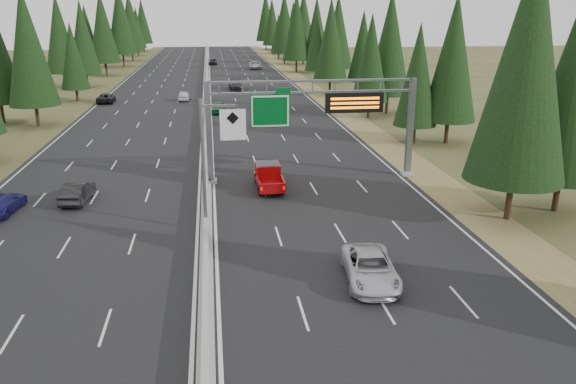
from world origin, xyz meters
name	(u,v)px	position (x,y,z in m)	size (l,w,h in m)	color
road	(207,98)	(0.00, 80.00, 0.04)	(32.00, 260.00, 0.08)	black
shoulder_right	(321,96)	(17.80, 80.00, 0.03)	(3.60, 260.00, 0.06)	olive
shoulder_left	(87,101)	(-17.80, 80.00, 0.03)	(3.60, 260.00, 0.06)	#3E431F
median_barrier	(207,96)	(0.00, 80.00, 0.41)	(0.70, 260.00, 0.85)	#989993
sign_gantry	(321,114)	(8.92, 34.88, 5.27)	(16.75, 0.98, 7.80)	slate
hov_sign_pole	(213,156)	(0.58, 24.97, 4.72)	(2.80, 0.50, 8.00)	slate
tree_row_right	(361,38)	(21.73, 71.70, 9.17)	(11.83, 239.94, 18.96)	black
tree_row_left	(35,39)	(-21.80, 72.33, 9.29)	(11.18, 238.66, 18.98)	black
silver_minivan	(370,268)	(8.03, 17.06, 0.81)	(2.41, 5.23, 1.45)	silver
red_pickup	(268,174)	(4.67, 33.41, 1.03)	(1.88, 5.26, 1.72)	black
car_ahead_green	(219,107)	(1.56, 66.48, 0.80)	(1.70, 4.22, 1.44)	#135734
car_ahead_dkred	(279,106)	(9.37, 65.66, 0.88)	(1.70, 4.86, 1.60)	#64180E
car_ahead_dkgrey	(236,85)	(4.92, 88.85, 0.90)	(2.29, 5.64, 1.64)	black
car_ahead_white	(255,65)	(11.04, 124.16, 0.91)	(2.74, 5.95, 1.65)	silver
car_ahead_far	(213,61)	(1.50, 135.91, 0.89)	(1.92, 4.76, 1.62)	black
car_onc_near	(77,192)	(-8.95, 31.74, 0.78)	(1.48, 4.23, 1.39)	black
car_onc_blue	(1,203)	(-13.40, 30.00, 0.75)	(1.87, 4.61, 1.34)	navy
car_onc_white	(184,96)	(-3.35, 77.86, 0.78)	(1.64, 4.09, 1.39)	silver
car_onc_far	(106,98)	(-14.50, 77.33, 0.76)	(2.27, 4.93, 1.37)	black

